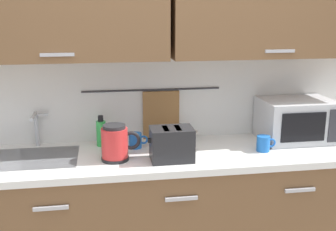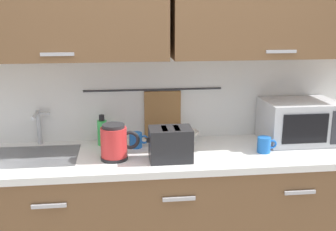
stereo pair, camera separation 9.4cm
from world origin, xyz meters
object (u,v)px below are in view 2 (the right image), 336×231
microwave (299,121)px  toaster (170,144)px  dish_soap_bottle (102,132)px  mug_near_sink (136,140)px  mixing_bowl (183,136)px  electric_kettle (115,142)px  mug_by_kettle (264,145)px

microwave → toaster: bearing=-164.3°
microwave → dish_soap_bottle: 1.27m
toaster → mug_near_sink: bearing=126.9°
dish_soap_bottle → mixing_bowl: 0.52m
electric_kettle → mixing_bowl: size_ratio=1.06×
dish_soap_bottle → mug_by_kettle: size_ratio=1.63×
mug_near_sink → microwave: bearing=-0.1°
electric_kettle → mixing_bowl: (0.43, 0.25, -0.06)m
dish_soap_bottle → mug_near_sink: (0.21, -0.08, -0.04)m
electric_kettle → mixing_bowl: 0.51m
mug_near_sink → mixing_bowl: mug_near_sink is taller
mixing_bowl → toaster: bearing=-111.1°
mug_near_sink → mug_by_kettle: size_ratio=1.00×
electric_kettle → mug_by_kettle: (0.89, 0.01, -0.05)m
dish_soap_bottle → mug_by_kettle: (0.97, -0.26, -0.04)m
mug_near_sink → toaster: bearing=-53.1°
microwave → mixing_bowl: (-0.75, 0.06, -0.09)m
microwave → toaster: microwave is taller
mug_near_sink → mug_by_kettle: 0.78m
electric_kettle → toaster: size_ratio=0.89×
microwave → mug_near_sink: size_ratio=3.83×
mug_near_sink → toaster: (0.18, -0.25, 0.05)m
microwave → mug_near_sink: bearing=179.9°
electric_kettle → mug_by_kettle: size_ratio=1.89×
microwave → mug_by_kettle: size_ratio=3.83×
dish_soap_bottle → mixing_bowl: bearing=-1.6°
electric_kettle → mug_near_sink: 0.24m
microwave → toaster: size_ratio=1.80×
microwave → mug_by_kettle: 0.35m
mug_by_kettle → toaster: bearing=-173.8°
microwave → mug_by_kettle: (-0.29, -0.18, -0.09)m
toaster → mug_by_kettle: size_ratio=2.13×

